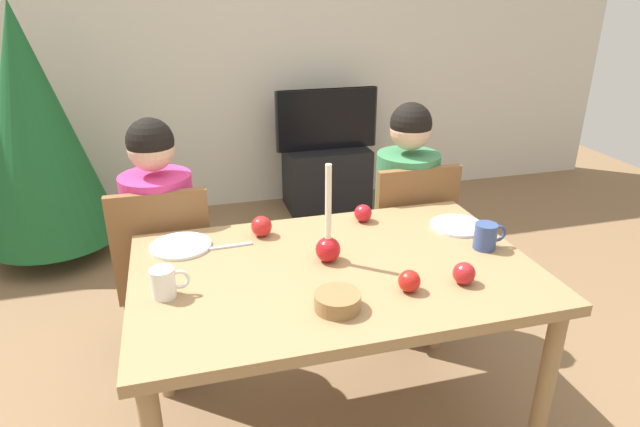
{
  "coord_description": "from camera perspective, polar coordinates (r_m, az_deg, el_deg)",
  "views": [
    {
      "loc": [
        -0.49,
        -1.6,
        1.67
      ],
      "look_at": [
        0.0,
        0.2,
        0.87
      ],
      "focal_mm": 30.4,
      "sensor_mm": 36.0,
      "label": 1
    }
  ],
  "objects": [
    {
      "name": "apple_far_edge",
      "position": [
        2.26,
        4.56,
        0.04
      ],
      "size": [
        0.07,
        0.07,
        0.07
      ],
      "primitive_type": "sphere",
      "color": "red",
      "rests_on": "dining_table"
    },
    {
      "name": "plate_right",
      "position": [
        2.28,
        14.28,
        -1.25
      ],
      "size": [
        0.22,
        0.22,
        0.01
      ],
      "primitive_type": "cylinder",
      "color": "silver",
      "rests_on": "dining_table"
    },
    {
      "name": "fork_left",
      "position": [
        2.07,
        -9.6,
        -3.43
      ],
      "size": [
        0.18,
        0.02,
        0.01
      ],
      "primitive_type": "cube",
      "rotation": [
        0.0,
        0.0,
        0.04
      ],
      "color": "silver",
      "rests_on": "dining_table"
    },
    {
      "name": "apple_near_candle",
      "position": [
        1.86,
        14.92,
        -6.1
      ],
      "size": [
        0.07,
        0.07,
        0.07
      ],
      "primitive_type": "sphere",
      "color": "#AD1D20",
      "rests_on": "dining_table"
    },
    {
      "name": "back_wall",
      "position": [
        4.25,
        -9.02,
        17.92
      ],
      "size": [
        6.4,
        0.1,
        2.6
      ],
      "primitive_type": "cube",
      "color": "beige",
      "rests_on": "ground"
    },
    {
      "name": "bowl_walnuts",
      "position": [
        1.67,
        1.85,
        -9.21
      ],
      "size": [
        0.14,
        0.14,
        0.05
      ],
      "primitive_type": "cylinder",
      "color": "olive",
      "rests_on": "dining_table"
    },
    {
      "name": "dining_table",
      "position": [
        1.96,
        1.56,
        -7.72
      ],
      "size": [
        1.4,
        0.9,
        0.75
      ],
      "color": "#99754C",
      "rests_on": "ground"
    },
    {
      "name": "apple_by_left_plate",
      "position": [
        1.78,
        9.38,
        -7.03
      ],
      "size": [
        0.07,
        0.07,
        0.07
      ],
      "primitive_type": "sphere",
      "color": "red",
      "rests_on": "dining_table"
    },
    {
      "name": "person_right_child",
      "position": [
        2.71,
        8.86,
        -1.09
      ],
      "size": [
        0.3,
        0.3,
        1.17
      ],
      "color": "#33384C",
      "rests_on": "ground"
    },
    {
      "name": "tv_stand",
      "position": [
        4.31,
        0.7,
        3.79
      ],
      "size": [
        0.64,
        0.4,
        0.48
      ],
      "primitive_type": "cube",
      "color": "black",
      "rests_on": "ground"
    },
    {
      "name": "person_left_child",
      "position": [
        2.5,
        -16.08,
        -3.92
      ],
      "size": [
        0.3,
        0.3,
        1.17
      ],
      "color": "#33384C",
      "rests_on": "ground"
    },
    {
      "name": "chair_left",
      "position": [
        2.5,
        -15.93,
        -5.43
      ],
      "size": [
        0.4,
        0.4,
        0.9
      ],
      "color": "brown",
      "rests_on": "ground"
    },
    {
      "name": "christmas_tree",
      "position": [
        3.73,
        -27.93,
        8.05
      ],
      "size": [
        0.82,
        0.82,
        1.67
      ],
      "color": "brown",
      "rests_on": "ground"
    },
    {
      "name": "candle_centerpiece",
      "position": [
        1.92,
        0.85,
        -3.06
      ],
      "size": [
        0.09,
        0.09,
        0.36
      ],
      "color": "red",
      "rests_on": "dining_table"
    },
    {
      "name": "mug_right",
      "position": [
        2.11,
        17.09,
        -2.29
      ],
      "size": [
        0.13,
        0.08,
        0.1
      ],
      "color": "#33477F",
      "rests_on": "dining_table"
    },
    {
      "name": "tv",
      "position": [
        4.18,
        0.72,
        9.89
      ],
      "size": [
        0.79,
        0.05,
        0.46
      ],
      "color": "black",
      "rests_on": "tv_stand"
    },
    {
      "name": "apple_by_right_mug",
      "position": [
        2.13,
        -6.17,
        -1.34
      ],
      "size": [
        0.08,
        0.08,
        0.08
      ],
      "primitive_type": "sphere",
      "color": "red",
      "rests_on": "dining_table"
    },
    {
      "name": "plate_left",
      "position": [
        2.11,
        -14.45,
        -3.32
      ],
      "size": [
        0.23,
        0.23,
        0.01
      ],
      "primitive_type": "cylinder",
      "color": "silver",
      "rests_on": "dining_table"
    },
    {
      "name": "chair_right",
      "position": [
        2.71,
        9.06,
        -2.47
      ],
      "size": [
        0.4,
        0.4,
        0.9
      ],
      "color": "brown",
      "rests_on": "ground"
    },
    {
      "name": "mug_left",
      "position": [
        1.79,
        -16.05,
        -7.0
      ],
      "size": [
        0.12,
        0.08,
        0.1
      ],
      "color": "white",
      "rests_on": "dining_table"
    }
  ]
}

